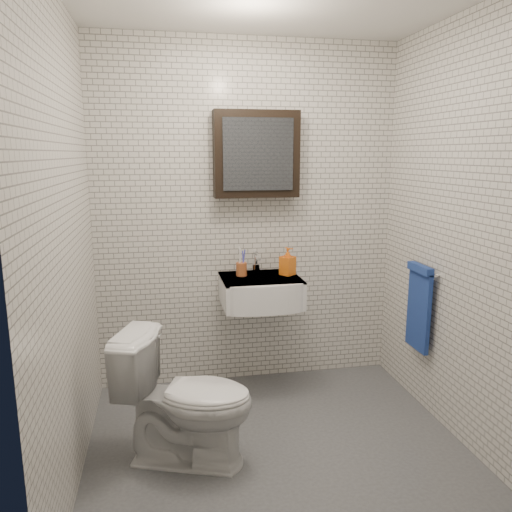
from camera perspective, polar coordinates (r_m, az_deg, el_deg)
name	(u,v)px	position (r m, az deg, el deg)	size (l,w,h in m)	color
ground	(278,448)	(3.15, 2.52, -21.08)	(2.20, 2.00, 0.01)	#494C51
room_shell	(280,200)	(2.66, 2.80, 6.46)	(2.22, 2.02, 2.51)	silver
washbasin	(262,291)	(3.51, 0.64, -4.07)	(0.55, 0.50, 0.20)	white
faucet	(256,263)	(3.65, 0.03, -0.82)	(0.06, 0.20, 0.15)	silver
mirror_cabinet	(256,154)	(3.57, 0.04, 11.54)	(0.60, 0.15, 0.60)	black
towel_rail	(419,304)	(3.51, 18.14, -5.20)	(0.09, 0.30, 0.58)	silver
toothbrush_cup	(241,268)	(3.55, -1.67, -1.43)	(0.10, 0.10, 0.21)	#A15128
soap_bottle	(288,261)	(3.57, 3.63, -0.60)	(0.09, 0.09, 0.20)	#F35519
toilet	(187,398)	(2.90, -7.94, -15.81)	(0.42, 0.74, 0.75)	white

